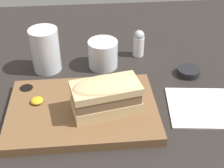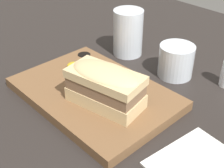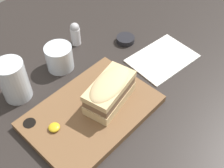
{
  "view_description": "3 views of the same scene",
  "coord_description": "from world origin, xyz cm",
  "views": [
    {
      "loc": [
        2.6,
        -54.65,
        49.68
      ],
      "look_at": [
        7.62,
        0.68,
        8.81
      ],
      "focal_mm": 50.0,
      "sensor_mm": 36.0,
      "label": 1
    },
    {
      "loc": [
        42.54,
        -35.14,
        40.63
      ],
      "look_at": [
        6.34,
        -1.01,
        8.1
      ],
      "focal_mm": 50.0,
      "sensor_mm": 36.0,
      "label": 2
    },
    {
      "loc": [
        -27.39,
        -34.51,
        62.12
      ],
      "look_at": [
        8.43,
        -0.96,
        7.74
      ],
      "focal_mm": 45.0,
      "sensor_mm": 36.0,
      "label": 3
    }
  ],
  "objects": [
    {
      "name": "wine_glass",
      "position": [
        6.79,
        18.88,
        5.61
      ],
      "size": [
        8.11,
        8.11,
        7.56
      ],
      "color": "silver",
      "rests_on": "dining_table"
    },
    {
      "name": "mustard_dollop",
      "position": [
        -9.46,
        1.5,
        4.67
      ],
      "size": [
        2.85,
        2.85,
        1.14
      ],
      "color": "gold",
      "rests_on": "serving_board"
    },
    {
      "name": "salt_shaker",
      "position": [
        17.45,
        23.69,
        6.05
      ],
      "size": [
        3.13,
        3.13,
        7.95
      ],
      "color": "white",
      "rests_on": "dining_table"
    },
    {
      "name": "dining_table",
      "position": [
        0.0,
        0.0,
        1.0
      ],
      "size": [
        157.21,
        128.18,
        2.0
      ],
      "color": "#282321",
      "rests_on": "ground"
    },
    {
      "name": "sandwich",
      "position": [
        6.02,
        -2.43,
        8.42
      ],
      "size": [
        15.68,
        10.02,
        8.03
      ],
      "rotation": [
        0.0,
        0.0,
        0.2
      ],
      "color": "#DBBC84",
      "rests_on": "serving_board"
    },
    {
      "name": "serving_board",
      "position": [
        0.72,
        -0.88,
        3.05
      ],
      "size": [
        33.43,
        22.93,
        2.15
      ],
      "color": "brown",
      "rests_on": "dining_table"
    },
    {
      "name": "condiment_dish",
      "position": [
        29.3,
        12.46,
        2.89
      ],
      "size": [
        6.01,
        6.01,
        1.77
      ],
      "color": "black",
      "rests_on": "dining_table"
    },
    {
      "name": "napkin",
      "position": [
        30.8,
        -1.69,
        2.2
      ],
      "size": [
        21.66,
        16.52,
        0.4
      ],
      "rotation": [
        0.0,
        0.0,
        -0.11
      ],
      "color": "white",
      "rests_on": "dining_table"
    },
    {
      "name": "water_glass",
      "position": [
        -8.54,
        18.67,
        7.15
      ],
      "size": [
        7.62,
        7.62,
        11.89
      ],
      "color": "silver",
      "rests_on": "dining_table"
    }
  ]
}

